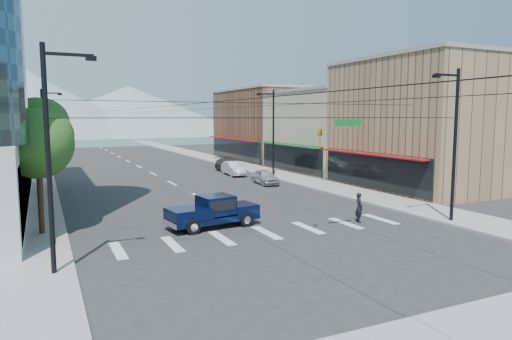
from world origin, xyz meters
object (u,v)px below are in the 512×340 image
object	(u,v)px
pickup_truck	(213,211)
parked_car_near	(265,177)
parked_car_mid	(234,168)
pedestrian	(359,208)
parked_car_far	(229,165)

from	to	relation	value
pickup_truck	parked_car_near	bearing A→B (deg)	45.98
pickup_truck	parked_car_mid	xyz separation A→B (m)	(9.99, 21.01, -0.19)
parked_car_mid	pickup_truck	bearing A→B (deg)	-111.81
pedestrian	parked_car_near	distance (m)	16.42
pedestrian	parked_car_near	world-z (taller)	pedestrian
pickup_truck	pedestrian	world-z (taller)	pickup_truck
parked_car_far	parked_car_near	bearing A→B (deg)	-90.82
parked_car_near	parked_car_mid	xyz separation A→B (m)	(-0.15, 7.28, 0.07)
pickup_truck	parked_car_mid	distance (m)	23.27
parked_car_near	parked_car_far	world-z (taller)	parked_car_far
parked_car_mid	parked_car_far	size ratio (longest dim) A/B	0.83
parked_car_mid	parked_car_near	bearing A→B (deg)	-85.21
pedestrian	parked_car_far	bearing A→B (deg)	10.63
parked_car_mid	parked_car_far	bearing A→B (deg)	80.23
pickup_truck	parked_car_far	size ratio (longest dim) A/B	1.01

